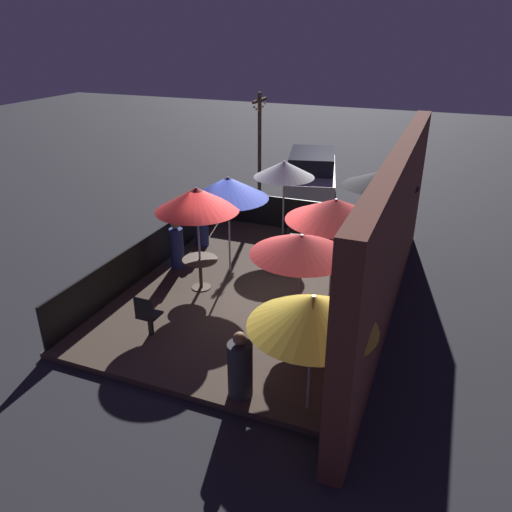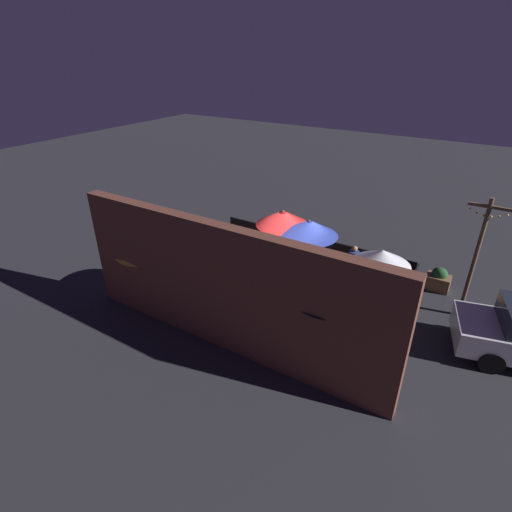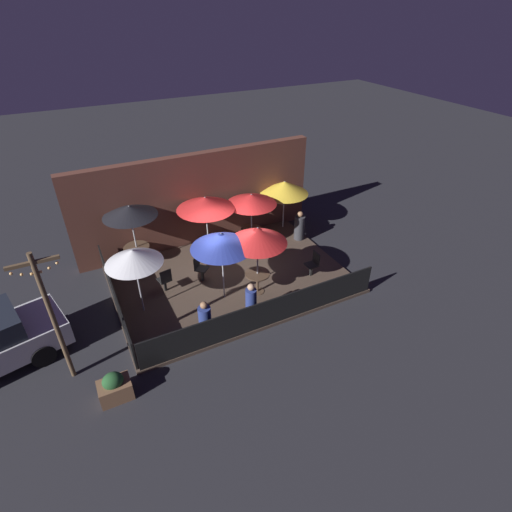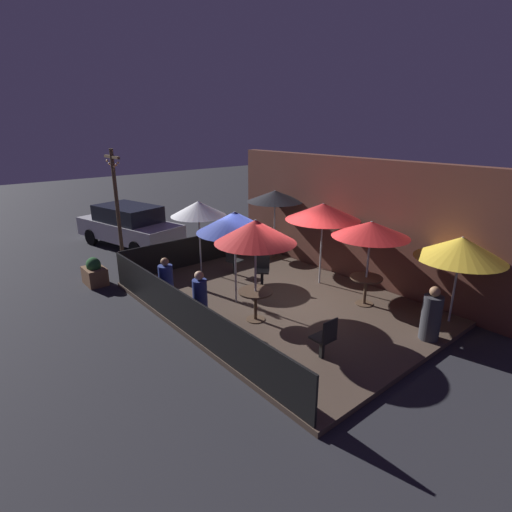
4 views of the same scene
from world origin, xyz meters
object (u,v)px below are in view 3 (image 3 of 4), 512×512
patio_umbrella_4 (284,187)px  patron_1 (299,227)px  patio_umbrella_5 (221,241)px  patron_0 (251,303)px  dining_table_2 (137,250)px  patio_chair_0 (165,279)px  patio_chair_1 (313,263)px  patio_umbrella_6 (133,257)px  patio_umbrella_3 (205,203)px  dining_table_0 (257,277)px  planter_box (115,387)px  patio_umbrella_2 (129,211)px  dining_table_1 (252,232)px  patio_umbrella_0 (258,235)px  patio_umbrella_1 (251,199)px  patio_chair_2 (200,268)px  patron_2 (205,321)px  light_post (51,313)px

patio_umbrella_4 → patron_1: patio_umbrella_4 is taller
patio_umbrella_5 → patron_0: patio_umbrella_5 is taller
patio_umbrella_5 → dining_table_2: (-2.06, 3.22, -1.58)m
patio_chair_0 → patio_chair_1: patio_chair_0 is taller
patio_umbrella_5 → patio_umbrella_6: patio_umbrella_5 is taller
patio_umbrella_3 → patron_1: bearing=-9.3°
patio_chair_0 → patio_chair_1: size_ratio=1.01×
patio_umbrella_5 → dining_table_0: (1.10, -0.25, -1.58)m
patio_umbrella_4 → dining_table_2: size_ratio=2.25×
planter_box → dining_table_0: bearing=22.5°
patio_umbrella_2 → patio_chair_1: (5.34, -3.51, -1.69)m
patio_umbrella_4 → patio_umbrella_3: bearing=-171.4°
planter_box → dining_table_1: bearing=38.0°
dining_table_0 → patio_chair_1: bearing=-0.8°
patio_umbrella_4 → patron_0: bearing=-129.7°
patio_umbrella_5 → patio_umbrella_0: bearing=-12.8°
patio_umbrella_6 → dining_table_2: 3.10m
patio_umbrella_4 → patron_0: size_ratio=1.63×
patio_umbrella_3 → dining_table_0: 3.39m
patio_umbrella_1 → patio_chair_2: (-2.61, -1.27, -1.49)m
patio_umbrella_3 → dining_table_0: patio_umbrella_3 is taller
patio_umbrella_5 → patio_umbrella_3: bearing=79.3°
patio_umbrella_6 → patio_chair_2: patio_umbrella_6 is taller
patio_umbrella_2 → planter_box: 6.18m
patron_0 → patron_2: 1.52m
patron_0 → patio_umbrella_0: bearing=107.9°
patio_umbrella_3 → planter_box: patio_umbrella_3 is taller
patio_chair_1 → planter_box: size_ratio=1.07×
patio_umbrella_5 → patio_umbrella_6: size_ratio=1.07×
patio_chair_1 → patron_0: (-2.94, -1.02, 0.09)m
dining_table_0 → patio_umbrella_6: bearing=167.9°
patio_umbrella_3 → patron_2: (-1.68, -4.09, -1.60)m
patio_chair_1 → patio_chair_2: patio_chair_2 is taller
patio_umbrella_0 → dining_table_0: 1.60m
planter_box → patio_chair_2: bearing=44.9°
patio_umbrella_5 → patron_1: bearing=26.5°
patio_umbrella_6 → patio_chair_0: size_ratio=2.48×
dining_table_0 → patio_chair_0: (-2.73, 1.39, -0.09)m
patio_chair_0 → patio_umbrella_2: bearing=0.0°
patron_2 → patio_chair_0: bearing=-31.8°
patio_umbrella_1 → patio_umbrella_6: size_ratio=0.98×
patio_chair_2 → light_post: bearing=-107.6°
dining_table_0 → patron_1: size_ratio=0.67×
patron_0 → patio_umbrella_4: bearing=103.9°
patron_1 → patio_chair_0: bearing=-45.6°
patron_0 → planter_box: 4.42m
patio_umbrella_3 → patio_umbrella_6: size_ratio=1.05×
patio_umbrella_6 → light_post: bearing=-144.6°
patio_umbrella_4 → patron_0: 6.05m
patio_umbrella_5 → light_post: light_post is taller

